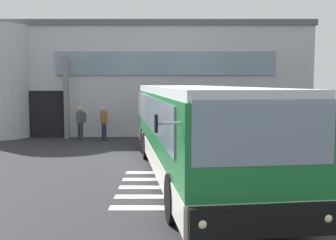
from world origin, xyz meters
name	(u,v)px	position (x,y,z in m)	size (l,w,h in m)	color
ground_plane	(138,159)	(0.00, 0.00, -0.01)	(80.00, 90.00, 0.02)	#2B2B2D
bay_paint_stripes	(200,187)	(2.00, -4.20, 0.00)	(4.40, 3.96, 0.01)	silver
terminal_building	(141,80)	(-0.66, 11.54, 3.00)	(19.03, 13.80, 6.02)	#B7B7BC
entry_support_column	(66,98)	(-3.97, 5.40, 2.07)	(0.28, 0.28, 4.15)	slate
bus_main_foreground	(193,131)	(1.88, -2.68, 1.34)	(4.12, 12.37, 2.70)	#1E7238
passenger_near_column	(81,121)	(-3.15, 4.79, 0.96)	(0.52, 0.51, 1.68)	#2D2D33
passenger_by_doorway	(104,121)	(-2.01, 4.78, 0.93)	(0.39, 0.51, 1.68)	#1E2338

